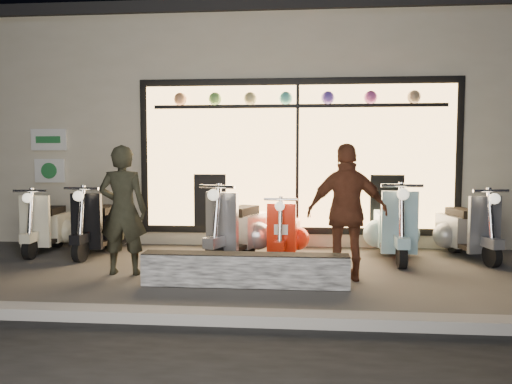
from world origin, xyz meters
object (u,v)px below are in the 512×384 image
Objects in this scene: scooter_silver at (241,229)px; man at (123,210)px; scooter_red at (285,233)px; woman at (347,212)px; graffiti_barrier at (245,270)px.

man is at bearing -119.12° from scooter_silver.
woman is at bearing -53.48° from scooter_red.
woman reaches higher than scooter_red.
scooter_red is at bearing -63.75° from woman.
graffiti_barrier is at bearing -99.06° from scooter_red.
scooter_silver is 1.18× the size of scooter_red.
man reaches higher than graffiti_barrier.
scooter_red is (0.43, 1.74, 0.18)m from graffiti_barrier.
scooter_silver is 0.70m from scooter_red.
scooter_silver is 0.89× the size of woman.
scooter_silver is 2.02m from woman.
scooter_red is at bearing 76.03° from graffiti_barrier.
scooter_red is 1.64m from woman.
woman reaches higher than scooter_silver.
graffiti_barrier is at bearing -60.96° from scooter_silver.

